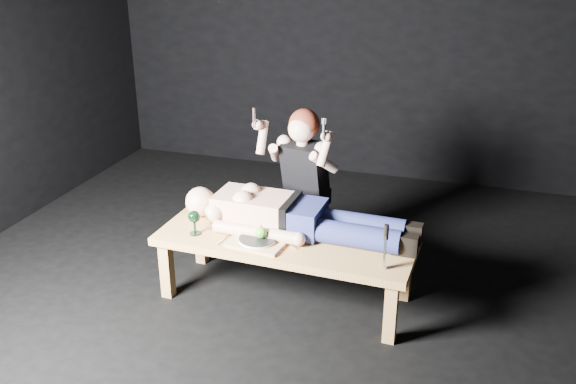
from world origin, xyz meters
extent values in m
plane|color=black|center=(0.00, 0.00, 0.00)|extent=(5.00, 5.00, 0.00)
plane|color=black|center=(0.00, 2.50, 1.50)|extent=(5.00, 0.00, 5.00)
cube|color=tan|center=(0.03, 0.03, 0.23)|extent=(1.69, 0.69, 0.45)
cube|color=tan|center=(-0.11, -0.11, 0.46)|extent=(0.38, 0.29, 0.02)
cylinder|color=white|center=(-0.11, -0.11, 0.48)|extent=(0.26, 0.26, 0.02)
sphere|color=green|center=(-0.09, -0.10, 0.53)|extent=(0.08, 0.08, 0.08)
cube|color=#B2B2B7|center=(-0.34, -0.13, 0.45)|extent=(0.04, 0.18, 0.01)
cube|color=#B2B2B7|center=(0.05, -0.14, 0.45)|extent=(0.02, 0.18, 0.01)
cube|color=#B2B2B7|center=(0.08, -0.05, 0.45)|extent=(0.15, 0.13, 0.01)
camera|label=1|loc=(1.14, -3.42, 2.29)|focal=38.94mm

